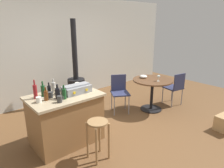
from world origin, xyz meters
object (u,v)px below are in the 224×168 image
at_px(folding_chair_far, 120,90).
at_px(bottle_5, 49,90).
at_px(cup_4, 39,100).
at_px(bottle_6, 46,95).
at_px(wine_glass, 159,77).
at_px(wooden_stool, 98,132).
at_px(serving_bowl, 143,76).
at_px(bottle_1, 58,93).
at_px(toolbox, 76,89).
at_px(bottle_3, 35,91).
at_px(cup_1, 77,85).
at_px(cup_3, 57,92).
at_px(bottle_4, 43,91).
at_px(cup_2, 50,95).
at_px(wood_stove, 76,84).
at_px(cup_0, 60,99).
at_px(dining_table, 152,87).
at_px(kitchen_island, 66,119).
at_px(folding_chair_near, 175,86).
at_px(bottle_0, 64,94).
at_px(bottle_2, 54,87).

relative_size(folding_chair_far, bottle_5, 4.17).
bearing_deg(cup_4, bottle_6, 5.47).
distance_m(cup_4, wine_glass, 2.68).
bearing_deg(wooden_stool, serving_bowl, 23.53).
bearing_deg(bottle_1, toolbox, 5.74).
distance_m(bottle_3, wine_glass, 2.68).
bearing_deg(cup_4, toolbox, 0.41).
height_order(cup_1, cup_3, cup_3).
relative_size(bottle_4, cup_4, 2.20).
bearing_deg(cup_2, bottle_3, 150.50).
bearing_deg(wooden_stool, cup_4, 129.94).
distance_m(cup_1, cup_4, 0.90).
bearing_deg(wine_glass, wood_stove, 123.64).
bearing_deg(bottle_1, cup_1, 29.81).
bearing_deg(bottle_3, cup_0, -60.94).
xyz_separation_m(bottle_4, cup_2, (0.06, -0.13, -0.05)).
height_order(bottle_3, bottle_6, bottle_3).
bearing_deg(dining_table, bottle_4, 174.09).
distance_m(kitchen_island, cup_3, 0.50).
bearing_deg(folding_chair_near, cup_3, 172.47).
relative_size(bottle_0, bottle_2, 1.01).
bearing_deg(cup_2, dining_table, -3.17).
bearing_deg(bottle_2, wood_stove, 45.95).
distance_m(wood_stove, bottle_5, 1.84).
bearing_deg(toolbox, wooden_stool, -96.31).
distance_m(wooden_stool, cup_1, 1.12).
bearing_deg(folding_chair_far, bottle_5, -174.78).
bearing_deg(dining_table, bottle_0, -178.30).
bearing_deg(bottle_4, folding_chair_far, 5.79).
xyz_separation_m(bottle_0, wine_glass, (2.31, -0.10, -0.10)).
bearing_deg(cup_2, wine_glass, -6.98).
xyz_separation_m(bottle_4, wine_glass, (2.52, -0.43, -0.11)).
bearing_deg(dining_table, cup_3, 175.09).
distance_m(cup_4, serving_bowl, 2.64).
distance_m(wood_stove, bottle_4, 1.94).
height_order(dining_table, wood_stove, wood_stove).
height_order(bottle_2, cup_0, bottle_2).
relative_size(bottle_1, cup_3, 2.18).
relative_size(dining_table, cup_4, 7.91).
height_order(folding_chair_near, cup_2, cup_2).
relative_size(wood_stove, serving_bowl, 11.87).
distance_m(bottle_6, cup_2, 0.13).
xyz_separation_m(bottle_3, bottle_5, (0.25, 0.04, -0.04)).
bearing_deg(bottle_6, cup_3, 28.41).
relative_size(bottle_0, bottle_3, 0.75).
bearing_deg(cup_2, bottle_5, 71.29).
relative_size(kitchen_island, cup_3, 11.09).
height_order(wood_stove, cup_1, wood_stove).
height_order(wooden_stool, wood_stove, wood_stove).
xyz_separation_m(bottle_6, cup_2, (0.10, 0.07, -0.04)).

